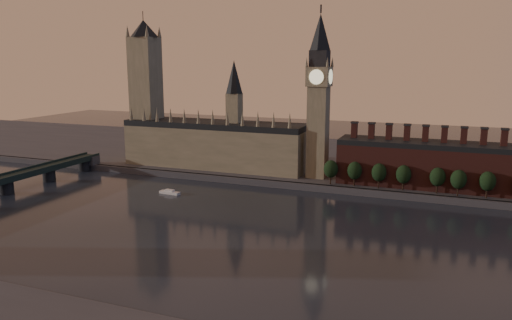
{
  "coord_description": "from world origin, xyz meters",
  "views": [
    {
      "loc": [
        87.0,
        -196.46,
        78.2
      ],
      "look_at": [
        -10.79,
        55.0,
        23.94
      ],
      "focal_mm": 35.0,
      "sensor_mm": 36.0,
      "label": 1
    }
  ],
  "objects": [
    {
      "name": "river_boat",
      "position": [
        -64.78,
        52.15,
        0.99
      ],
      "size": [
        13.24,
        4.9,
        2.59
      ],
      "rotation": [
        0.0,
        0.0,
        -0.09
      ],
      "color": "silver",
      "rests_on": "ground"
    },
    {
      "name": "ground",
      "position": [
        0.0,
        0.0,
        0.0
      ],
      "size": [
        900.0,
        900.0,
        0.0
      ],
      "primitive_type": "plane",
      "color": "black",
      "rests_on": "ground"
    },
    {
      "name": "embankment_tree_0",
      "position": [
        22.54,
        94.18,
        13.47
      ],
      "size": [
        8.6,
        8.6,
        14.88
      ],
      "color": "black",
      "rests_on": "north_bank"
    },
    {
      "name": "embankment_tree_2",
      "position": [
        51.02,
        95.2,
        13.47
      ],
      "size": [
        8.6,
        8.6,
        14.88
      ],
      "color": "black",
      "rests_on": "north_bank"
    },
    {
      "name": "embankment_tree_4",
      "position": [
        83.37,
        95.44,
        13.47
      ],
      "size": [
        8.6,
        8.6,
        14.88
      ],
      "color": "black",
      "rests_on": "north_bank"
    },
    {
      "name": "embankment_tree_6",
      "position": [
        109.02,
        94.51,
        13.47
      ],
      "size": [
        8.6,
        8.6,
        14.88
      ],
      "color": "black",
      "rests_on": "north_bank"
    },
    {
      "name": "embankment_tree_1",
      "position": [
        36.75,
        95.04,
        13.47
      ],
      "size": [
        8.6,
        8.6,
        14.88
      ],
      "color": "black",
      "rests_on": "north_bank"
    },
    {
      "name": "big_ben",
      "position": [
        10.0,
        110.0,
        56.83
      ],
      "size": [
        15.0,
        15.0,
        107.0
      ],
      "color": "gray",
      "rests_on": "north_bank"
    },
    {
      "name": "victoria_tower",
      "position": [
        -120.0,
        115.0,
        59.09
      ],
      "size": [
        24.0,
        24.0,
        108.0
      ],
      "color": "gray",
      "rests_on": "north_bank"
    },
    {
      "name": "palace_of_westminster",
      "position": [
        -64.41,
        114.91,
        21.63
      ],
      "size": [
        130.0,
        30.3,
        74.0
      ],
      "color": "gray",
      "rests_on": "north_bank"
    },
    {
      "name": "embankment_tree_3",
      "position": [
        64.88,
        95.19,
        13.47
      ],
      "size": [
        8.6,
        8.6,
        14.88
      ],
      "color": "black",
      "rests_on": "north_bank"
    },
    {
      "name": "embankment_tree_5",
      "position": [
        94.36,
        93.51,
        13.47
      ],
      "size": [
        8.6,
        8.6,
        14.88
      ],
      "color": "black",
      "rests_on": "north_bank"
    },
    {
      "name": "chimney_block",
      "position": [
        80.0,
        110.0,
        17.82
      ],
      "size": [
        110.0,
        25.0,
        37.0
      ],
      "color": "#562621",
      "rests_on": "north_bank"
    },
    {
      "name": "north_bank",
      "position": [
        0.0,
        178.04,
        2.0
      ],
      "size": [
        900.0,
        182.0,
        4.0
      ],
      "color": "#424247",
      "rests_on": "ground"
    }
  ]
}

